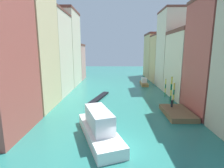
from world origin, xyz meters
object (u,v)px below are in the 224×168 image
Objects in this scene: mooring_pole_0 at (174,94)px; gondola_black at (99,98)px; vaporetto_white at (99,127)px; motorboat_0 at (144,82)px; waterfront_dock at (177,113)px; mooring_pole_2 at (165,88)px; mooring_pole_1 at (171,89)px; person_on_dock at (172,103)px.

mooring_pole_0 is 0.40× the size of gondola_black.
motorboat_0 is (11.06, 33.06, -0.59)m from vaporetto_white.
waterfront_dock is 11.88m from mooring_pole_2.
waterfront_dock is 14.36m from vaporetto_white.
mooring_pole_2 is 0.38× the size of gondola_black.
mooring_pole_0 is 0.62× the size of motorboat_0.
mooring_pole_1 is at bearing -88.99° from mooring_pole_2.
mooring_pole_1 is 0.48× the size of gondola_black.
waterfront_dock is at bearing -77.76° from person_on_dock.
gondola_black is (-15.12, 1.49, -2.45)m from mooring_pole_1.
vaporetto_white is at bearing -108.50° from motorboat_0.
motorboat_0 is at bearing 51.87° from gondola_black.
mooring_pole_1 is (1.45, 7.92, 2.27)m from waterfront_dock.
mooring_pole_1 reaches higher than motorboat_0.
waterfront_dock reaches higher than gondola_black.
person_on_dock is at bearing -100.10° from mooring_pole_2.
waterfront_dock is at bearing -87.58° from motorboat_0.
vaporetto_white is (-13.59, -15.54, -1.31)m from mooring_pole_1.
mooring_pole_1 is at bearing -5.62° from gondola_black.
person_on_dock is (-0.38, 1.75, 1.06)m from waterfront_dock.
mooring_pole_1 is 17.81m from motorboat_0.
mooring_pole_1 reaches higher than mooring_pole_0.
mooring_pole_0 is 6.13m from mooring_pole_2.
vaporetto_white is (-11.76, -9.37, -0.10)m from person_on_dock.
gondola_black is at bearing -171.44° from mooring_pole_2.
waterfront_dock is 0.66× the size of gondola_black.
mooring_pole_0 reaches higher than person_on_dock.
mooring_pole_0 is 0.39× the size of vaporetto_white.
mooring_pole_2 is (0.21, 6.13, -0.11)m from mooring_pole_0.
person_on_dock is at bearing 38.54° from vaporetto_white.
mooring_pole_2 is at bearing 54.96° from vaporetto_white.
vaporetto_white is at bearing -135.34° from mooring_pole_0.
vaporetto_white reaches higher than person_on_dock.
gondola_black is at bearing 145.45° from waterfront_dock.
motorboat_0 reaches higher than gondola_black.
mooring_pole_1 is (0.28, 2.38, 0.45)m from mooring_pole_0.
mooring_pole_2 reaches higher than vaporetto_white.
mooring_pole_0 is (1.55, 3.79, 0.76)m from person_on_dock.
motorboat_0 is (-1.08, 25.45, 0.37)m from waterfront_dock.
mooring_pole_0 is 2.44m from mooring_pole_1.
mooring_pole_2 is at bearing 88.01° from mooring_pole_0.
mooring_pole_0 is at bearing -96.69° from mooring_pole_1.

